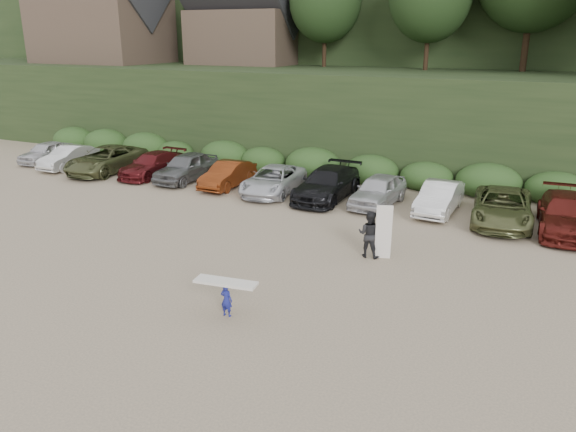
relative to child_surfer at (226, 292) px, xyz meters
The scene contains 4 objects.
ground 4.05m from the child_surfer, 125.59° to the left, with size 120.00×120.00×0.00m, color tan.
parked_cars 14.24m from the child_surfer, 111.46° to the left, with size 34.06×6.06×1.64m.
child_surfer is the anchor object (origin of this frame).
adult_surfer 7.02m from the child_surfer, 68.70° to the left, with size 1.36×0.72×2.20m.
Camera 1 is at (10.64, -16.51, 8.33)m, focal length 35.00 mm.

